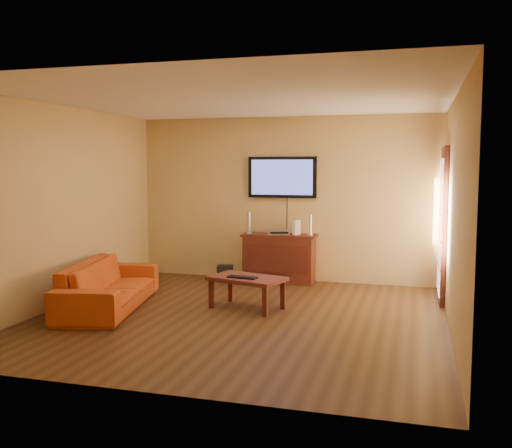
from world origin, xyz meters
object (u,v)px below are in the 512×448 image
at_px(speaker_right, 310,226).
at_px(keyboard, 242,277).
at_px(media_console, 279,258).
at_px(sofa, 109,277).
at_px(television, 282,177).
at_px(bottle, 237,280).
at_px(game_console, 297,227).
at_px(coffee_table, 247,281).
at_px(subwoofer, 225,273).
at_px(av_receiver, 278,232).
at_px(speaker_left, 249,224).

distance_m(speaker_right, keyboard, 2.06).
xyz_separation_m(media_console, keyboard, (-0.04, -1.91, 0.04)).
relative_size(sofa, keyboard, 5.12).
xyz_separation_m(television, bottle, (-0.58, -0.63, -1.63)).
bearing_deg(speaker_right, game_console, -175.24).
xyz_separation_m(media_console, coffee_table, (-0.01, -1.81, -0.03)).
relative_size(speaker_right, game_console, 1.35).
relative_size(coffee_table, game_console, 4.48).
height_order(television, bottle, television).
xyz_separation_m(media_console, speaker_right, (0.51, 0.02, 0.54)).
xyz_separation_m(game_console, subwoofer, (-1.17, -0.15, -0.78)).
xyz_separation_m(sofa, keyboard, (1.76, 0.36, 0.03)).
height_order(media_console, speaker_right, speaker_right).
bearing_deg(coffee_table, subwoofer, 117.75).
relative_size(subwoofer, bottle, 1.41).
xyz_separation_m(speaker_right, av_receiver, (-0.51, -0.04, -0.11)).
relative_size(sofa, subwoofer, 8.26).
bearing_deg(keyboard, bottle, 110.27).
bearing_deg(media_console, television, 90.00).
distance_m(speaker_right, subwoofer, 1.62).
distance_m(av_receiver, keyboard, 1.92).
xyz_separation_m(speaker_left, keyboard, (0.46, -1.87, -0.51)).
height_order(sofa, game_console, game_console).
height_order(subwoofer, bottle, subwoofer).
bearing_deg(speaker_left, av_receiver, 0.86).
height_order(television, speaker_left, television).
bearing_deg(sofa, speaker_right, -57.04).
distance_m(media_console, sofa, 2.90).
height_order(coffee_table, sofa, sofa).
bearing_deg(subwoofer, speaker_left, 2.72).
distance_m(subwoofer, bottle, 0.42).
bearing_deg(bottle, game_console, 26.93).
relative_size(speaker_left, speaker_right, 1.08).
bearing_deg(coffee_table, bottle, 112.69).
distance_m(speaker_left, subwoofer, 0.92).
bearing_deg(game_console, speaker_left, -160.82).
distance_m(media_console, av_receiver, 0.43).
xyz_separation_m(speaker_right, bottle, (-1.09, -0.46, -0.86)).
bearing_deg(game_console, coffee_table, -82.45).
distance_m(television, speaker_left, 0.93).
bearing_deg(bottle, av_receiver, 35.97).
xyz_separation_m(television, keyboard, (-0.04, -2.10, -1.27)).
bearing_deg(speaker_right, media_console, -178.02).
bearing_deg(television, subwoofer, -158.71).
bearing_deg(television, media_console, -90.00).
bearing_deg(coffee_table, speaker_left, 105.49).
bearing_deg(speaker_left, speaker_right, 2.91).
xyz_separation_m(speaker_left, av_receiver, (0.49, 0.01, -0.12)).
xyz_separation_m(coffee_table, bottle, (-0.57, 1.37, -0.28)).
distance_m(speaker_left, speaker_right, 1.01).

